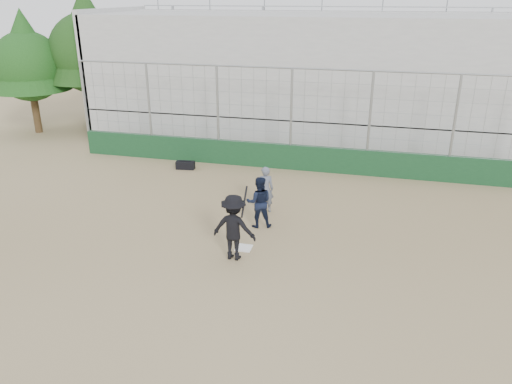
% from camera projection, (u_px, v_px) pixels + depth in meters
% --- Properties ---
extents(ground, '(90.00, 90.00, 0.00)m').
position_uv_depth(ground, '(244.00, 248.00, 13.92)').
color(ground, brown).
rests_on(ground, ground).
extents(home_plate, '(0.44, 0.44, 0.02)m').
position_uv_depth(home_plate, '(244.00, 248.00, 13.91)').
color(home_plate, white).
rests_on(home_plate, ground).
extents(backstop, '(18.10, 0.25, 4.04)m').
position_uv_depth(backstop, '(290.00, 146.00, 19.87)').
color(backstop, '#11361B').
rests_on(backstop, ground).
extents(bleachers, '(20.25, 6.70, 6.98)m').
position_uv_depth(bleachers, '(310.00, 77.00, 23.59)').
color(bleachers, '#A2A2A2').
rests_on(bleachers, ground).
extents(tree_left, '(4.48, 4.48, 7.00)m').
position_uv_depth(tree_left, '(88.00, 42.00, 24.69)').
color(tree_left, '#332312').
rests_on(tree_left, ground).
extents(tree_right, '(3.84, 3.84, 6.00)m').
position_uv_depth(tree_right, '(27.00, 57.00, 24.14)').
color(tree_right, '#372614').
rests_on(tree_right, ground).
extents(batter_at_plate, '(1.21, 0.81, 1.96)m').
position_uv_depth(batter_at_plate, '(234.00, 227.00, 13.08)').
color(batter_at_plate, black).
rests_on(batter_at_plate, ground).
extents(catcher_crouched, '(0.93, 0.81, 1.10)m').
position_uv_depth(catcher_crouched, '(259.00, 210.00, 15.00)').
color(catcher_crouched, black).
rests_on(catcher_crouched, ground).
extents(umpire, '(0.66, 0.54, 1.39)m').
position_uv_depth(umpire, '(265.00, 192.00, 16.00)').
color(umpire, '#545B6B').
rests_on(umpire, ground).
extents(equipment_bag, '(0.77, 0.40, 0.36)m').
position_uv_depth(equipment_bag, '(185.00, 165.00, 20.14)').
color(equipment_bag, black).
rests_on(equipment_bag, ground).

